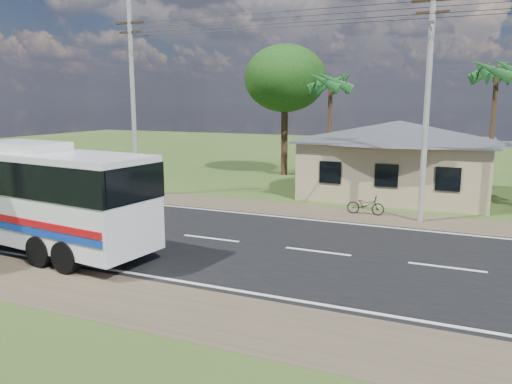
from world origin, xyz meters
The scene contains 10 objects.
ground centered at (0.00, 0.00, 0.00)m, with size 120.00×120.00×0.00m, color #354D1B.
road centered at (0.00, 0.00, 0.01)m, with size 120.00×16.00×0.03m.
house centered at (1.00, 13.00, 2.64)m, with size 12.40×10.00×5.00m.
utility_poles centered at (2.67, 6.49, 5.77)m, with size 32.80×2.22×11.00m.
palm_mid centered at (6.00, 15.50, 7.16)m, with size 2.80×2.80×8.20m.
palm_far centered at (-4.00, 16.00, 6.68)m, with size 2.80×2.80×7.70m.
tree_behind_house centered at (-8.00, 18.00, 7.12)m, with size 6.00×6.00×9.61m.
coach_bus centered at (-11.20, -3.69, 2.32)m, with size 13.27×4.31×4.05m.
motorcycle centered at (0.38, 6.93, 0.48)m, with size 0.64×1.82×0.96m, color black.
small_car centered at (-18.81, 2.15, 0.64)m, with size 1.51×3.75×1.28m, color #323234.
Camera 1 is at (4.99, -17.25, 5.54)m, focal length 35.00 mm.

